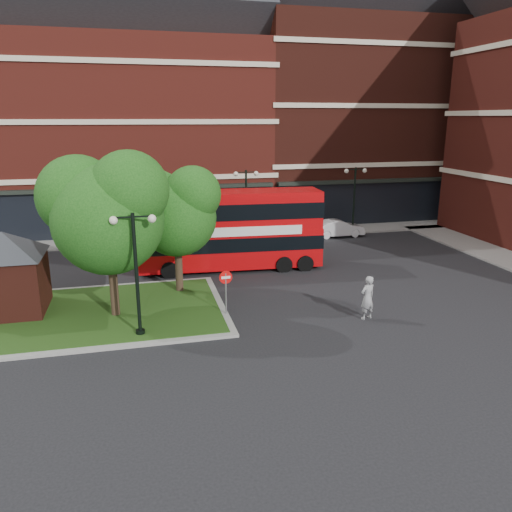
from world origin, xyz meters
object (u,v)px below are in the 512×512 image
object	(u,v)px
woman	(367,298)
car_white	(338,228)
car_silver	(179,230)
bus	(230,225)

from	to	relation	value
woman	car_white	xyz separation A→B (m)	(4.82, 14.72, -0.35)
woman	car_silver	distance (m)	17.49
bus	woman	xyz separation A→B (m)	(4.30, -8.72, -1.60)
car_silver	car_white	world-z (taller)	car_silver
bus	car_silver	bearing A→B (deg)	110.47
woman	car_silver	world-z (taller)	woman
bus	woman	bearing A→B (deg)	-60.02
bus	car_silver	xyz separation A→B (m)	(-2.25, 7.50, -1.83)
car_silver	bus	bearing A→B (deg)	-159.87
woman	car_white	world-z (taller)	woman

